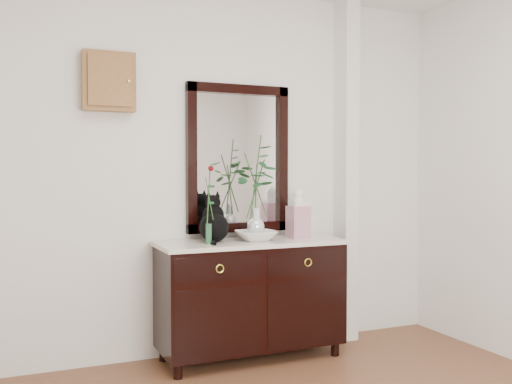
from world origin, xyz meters
name	(u,v)px	position (x,y,z in m)	size (l,w,h in m)	color
wall_back	(225,171)	(0.00, 1.98, 1.35)	(3.60, 0.04, 2.70)	silver
pilaster	(346,171)	(1.00, 1.90, 1.35)	(0.12, 0.20, 2.70)	silver
sideboard	(251,293)	(0.10, 1.73, 0.47)	(1.33, 0.52, 0.82)	black
wall_mirror	(238,159)	(0.10, 1.97, 1.44)	(0.80, 0.06, 1.10)	black
key_cabinet	(109,82)	(-0.85, 1.94, 1.95)	(0.35, 0.10, 0.40)	brown
cat	(214,218)	(-0.16, 1.77, 1.02)	(0.24, 0.29, 0.34)	black
lotus_bowl	(256,236)	(0.13, 1.71, 0.89)	(0.29, 0.29, 0.07)	white
vase_branches	(256,186)	(0.13, 1.71, 1.24)	(0.35, 0.35, 0.74)	silver
bud_vase_rose	(209,204)	(-0.24, 1.65, 1.12)	(0.07, 0.07, 0.54)	#295C37
ginger_jar	(298,212)	(0.49, 1.74, 1.04)	(0.14, 0.14, 0.38)	white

